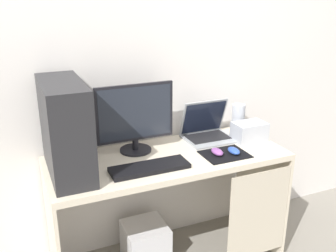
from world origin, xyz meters
name	(u,v)px	position (x,y,z in m)	size (l,w,h in m)	color
wall_back	(147,48)	(0.00, 0.32, 1.30)	(4.00, 0.05, 2.60)	silver
desk	(172,180)	(0.02, -0.01, 0.58)	(1.36, 0.55, 0.73)	beige
pc_tower	(66,129)	(-0.55, 0.02, 0.97)	(0.20, 0.50, 0.48)	#232326
monitor	(135,118)	(-0.15, 0.13, 0.94)	(0.46, 0.19, 0.40)	black
laptop	(207,131)	(0.33, 0.15, 0.78)	(0.30, 0.25, 0.24)	#9EA3A8
speaker	(238,118)	(0.58, 0.18, 0.83)	(0.09, 0.09, 0.19)	#B7BCC6
projector	(249,131)	(0.56, 0.02, 0.79)	(0.20, 0.14, 0.11)	#B7BCC6
keyboard	(150,168)	(-0.16, -0.13, 0.75)	(0.42, 0.14, 0.02)	black
mousepad	(225,154)	(0.30, -0.12, 0.74)	(0.26, 0.20, 0.01)	black
mouse_left	(217,152)	(0.26, -0.11, 0.76)	(0.06, 0.10, 0.03)	#8C4C99
mouse_right	(234,151)	(0.35, -0.13, 0.76)	(0.06, 0.10, 0.03)	#2D51B2
subwoofer	(145,243)	(-0.13, 0.06, 0.13)	(0.26, 0.26, 0.26)	silver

